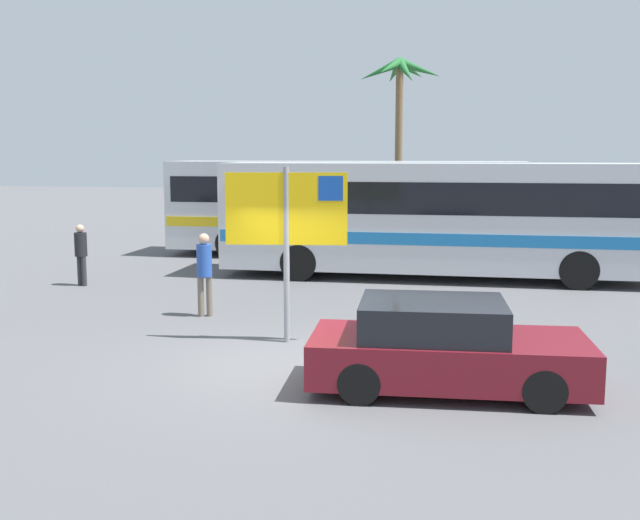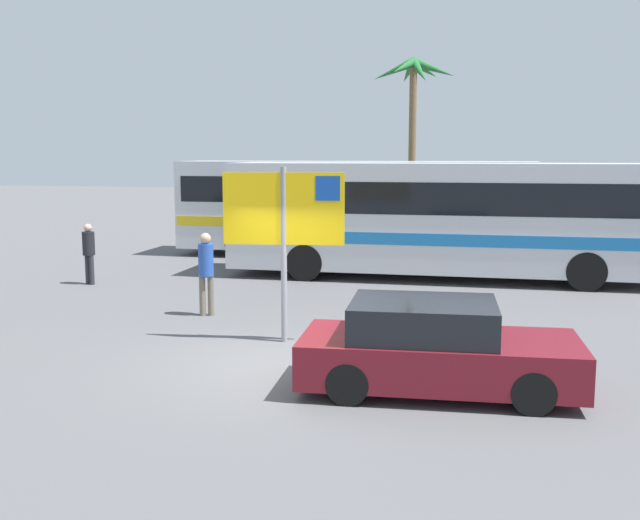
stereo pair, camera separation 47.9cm
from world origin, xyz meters
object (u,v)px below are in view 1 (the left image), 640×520
(bus_front_coach, at_px, (436,214))
(ferry_sign, at_px, (289,216))
(pedestrian_near_sign, at_px, (204,267))
(car_maroon, at_px, (444,348))
(pedestrian_crossing_lot, at_px, (81,250))
(bus_rear_coach, at_px, (345,203))

(bus_front_coach, bearing_deg, ferry_sign, -107.46)
(ferry_sign, distance_m, pedestrian_near_sign, 3.14)
(bus_front_coach, bearing_deg, pedestrian_near_sign, -128.36)
(bus_front_coach, height_order, car_maroon, bus_front_coach)
(ferry_sign, height_order, pedestrian_crossing_lot, ferry_sign)
(pedestrian_crossing_lot, bearing_deg, bus_rear_coach, -14.80)
(bus_front_coach, distance_m, pedestrian_near_sign, 7.54)
(ferry_sign, distance_m, car_maroon, 4.04)
(bus_rear_coach, distance_m, pedestrian_near_sign, 9.86)
(bus_rear_coach, bearing_deg, pedestrian_near_sign, -99.07)
(car_maroon, height_order, pedestrian_crossing_lot, pedestrian_crossing_lot)
(bus_rear_coach, relative_size, car_maroon, 2.87)
(ferry_sign, bearing_deg, bus_front_coach, 65.49)
(car_maroon, xyz_separation_m, pedestrian_crossing_lot, (-9.49, 7.08, 0.30))
(bus_front_coach, distance_m, ferry_sign, 8.06)
(bus_rear_coach, height_order, car_maroon, bus_rear_coach)
(bus_front_coach, height_order, pedestrian_near_sign, bus_front_coach)
(bus_front_coach, relative_size, car_maroon, 2.87)
(bus_front_coach, relative_size, bus_rear_coach, 1.00)
(bus_front_coach, relative_size, ferry_sign, 3.66)
(bus_front_coach, xyz_separation_m, bus_rear_coach, (-3.11, 3.82, 0.00))
(bus_front_coach, distance_m, pedestrian_crossing_lot, 9.56)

